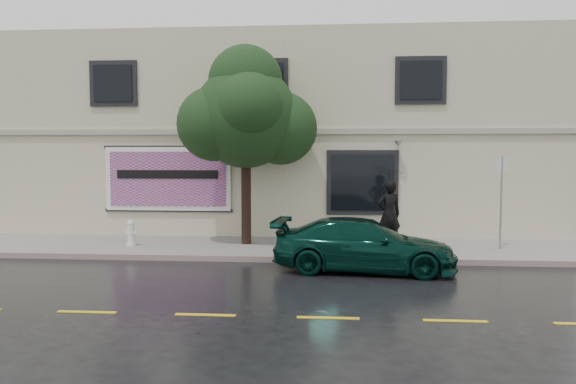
# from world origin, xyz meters

# --- Properties ---
(ground) EXTENTS (90.00, 90.00, 0.00)m
(ground) POSITION_xyz_m (0.00, 0.00, 0.00)
(ground) COLOR black
(ground) RESTS_ON ground
(sidewalk) EXTENTS (20.00, 3.50, 0.15)m
(sidewalk) POSITION_xyz_m (0.00, 3.25, 0.07)
(sidewalk) COLOR gray
(sidewalk) RESTS_ON ground
(curb) EXTENTS (20.00, 0.18, 0.16)m
(curb) POSITION_xyz_m (0.00, 1.50, 0.07)
(curb) COLOR gray
(curb) RESTS_ON ground
(road_marking) EXTENTS (19.00, 0.12, 0.01)m
(road_marking) POSITION_xyz_m (0.00, -3.50, 0.01)
(road_marking) COLOR gold
(road_marking) RESTS_ON ground
(building) EXTENTS (20.00, 8.12, 7.00)m
(building) POSITION_xyz_m (0.00, 9.00, 3.50)
(building) COLOR beige
(building) RESTS_ON ground
(billboard) EXTENTS (4.30, 0.16, 2.20)m
(billboard) POSITION_xyz_m (-3.20, 4.92, 2.05)
(billboard) COLOR white
(billboard) RESTS_ON ground
(car) EXTENTS (4.61, 2.35, 1.30)m
(car) POSITION_xyz_m (3.04, 0.55, 0.65)
(car) COLOR black
(car) RESTS_ON ground
(pedestrian) EXTENTS (0.84, 0.69, 1.98)m
(pedestrian) POSITION_xyz_m (3.87, 2.93, 1.14)
(pedestrian) COLOR black
(pedestrian) RESTS_ON sidewalk
(umbrella) EXTENTS (1.07, 1.07, 0.65)m
(umbrella) POSITION_xyz_m (3.87, 2.93, 2.46)
(umbrella) COLOR black
(umbrella) RESTS_ON pedestrian
(street_tree) EXTENTS (3.10, 3.10, 5.39)m
(street_tree) POSITION_xyz_m (-0.36, 3.53, 3.98)
(street_tree) COLOR black
(street_tree) RESTS_ON sidewalk
(fire_hydrant) EXTENTS (0.32, 0.30, 0.77)m
(fire_hydrant) POSITION_xyz_m (-3.72, 2.86, 0.53)
(fire_hydrant) COLOR silver
(fire_hydrant) RESTS_ON sidewalk
(sign_pole) EXTENTS (0.33, 0.06, 2.68)m
(sign_pole) POSITION_xyz_m (7.06, 3.20, 1.75)
(sign_pole) COLOR gray
(sign_pole) RESTS_ON sidewalk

